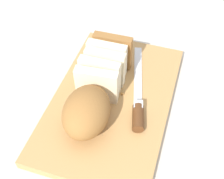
% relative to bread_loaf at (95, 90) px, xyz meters
% --- Properties ---
extents(ground_plane, '(3.00, 3.00, 0.00)m').
position_rel_bread_loaf_xyz_m(ground_plane, '(0.02, -0.03, -0.06)').
color(ground_plane, beige).
extents(cutting_board, '(0.41, 0.26, 0.02)m').
position_rel_bread_loaf_xyz_m(cutting_board, '(0.02, -0.03, -0.05)').
color(cutting_board, tan).
rests_on(cutting_board, ground_plane).
extents(bread_loaf, '(0.26, 0.10, 0.09)m').
position_rel_bread_loaf_xyz_m(bread_loaf, '(0.00, 0.00, 0.00)').
color(bread_loaf, '#996633').
rests_on(bread_loaf, cutting_board).
extents(bread_knife, '(0.26, 0.08, 0.02)m').
position_rel_bread_loaf_xyz_m(bread_knife, '(0.01, -0.09, -0.03)').
color(bread_knife, silver).
rests_on(bread_knife, cutting_board).
extents(crumb_near_knife, '(0.01, 0.01, 0.01)m').
position_rel_bread_loaf_xyz_m(crumb_near_knife, '(0.04, -0.05, -0.04)').
color(crumb_near_knife, '#A8753D').
rests_on(crumb_near_knife, cutting_board).
extents(crumb_near_loaf, '(0.01, 0.01, 0.01)m').
position_rel_bread_loaf_xyz_m(crumb_near_loaf, '(-0.05, 0.02, -0.04)').
color(crumb_near_loaf, '#A8753D').
rests_on(crumb_near_loaf, cutting_board).
extents(crumb_stray_left, '(0.00, 0.00, 0.00)m').
position_rel_bread_loaf_xyz_m(crumb_stray_left, '(-0.01, -0.02, -0.04)').
color(crumb_stray_left, '#A8753D').
rests_on(crumb_stray_left, cutting_board).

